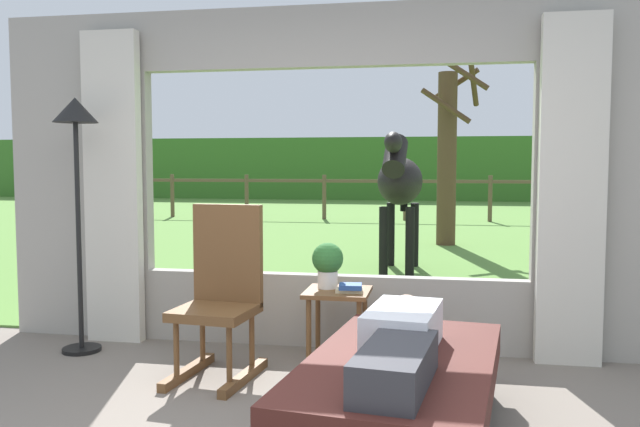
{
  "coord_description": "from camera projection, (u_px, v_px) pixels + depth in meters",
  "views": [
    {
      "loc": [
        0.8,
        -2.57,
        1.39
      ],
      "look_at": [
        0.0,
        1.8,
        1.05
      ],
      "focal_mm": 36.7,
      "sensor_mm": 36.0,
      "label": 1
    }
  ],
  "objects": [
    {
      "name": "curtain_panel_right",
      "position": [
        572.0,
        191.0,
        4.46
      ],
      "size": [
        0.44,
        0.1,
        2.4
      ],
      "primitive_type": "cube",
      "color": "beige",
      "rests_on": "ground_plane"
    },
    {
      "name": "distant_hill_ridge",
      "position": [
        418.0,
        169.0,
        25.25
      ],
      "size": [
        36.0,
        2.0,
        2.4
      ],
      "primitive_type": "cube",
      "color": "#396E26",
      "rests_on": "ground_plane"
    },
    {
      "name": "floor_lamp_left",
      "position": [
        76.0,
        147.0,
        4.74
      ],
      "size": [
        0.32,
        0.32,
        1.87
      ],
      "color": "black",
      "rests_on": "ground_plane"
    },
    {
      "name": "book_stack",
      "position": [
        350.0,
        288.0,
        4.42
      ],
      "size": [
        0.19,
        0.16,
        0.06
      ],
      "color": "beige",
      "rests_on": "side_table"
    },
    {
      "name": "side_table",
      "position": [
        338.0,
        304.0,
        4.51
      ],
      "size": [
        0.44,
        0.44,
        0.52
      ],
      "color": "brown",
      "rests_on": "ground_plane"
    },
    {
      "name": "pasture_tree",
      "position": [
        448.0,
        151.0,
        10.96
      ],
      "size": [
        1.25,
        1.08,
        3.38
      ],
      "color": "#4C3823",
      "rests_on": "outdoor_pasture_lawn"
    },
    {
      "name": "recliner_sofa",
      "position": [
        401.0,
        396.0,
        3.29
      ],
      "size": [
        1.11,
        1.8,
        0.42
      ],
      "rotation": [
        0.0,
        0.0,
        -0.13
      ],
      "color": "black",
      "rests_on": "ground_plane"
    },
    {
      "name": "outdoor_pasture_lawn",
      "position": [
        405.0,
        221.0,
        15.68
      ],
      "size": [
        36.0,
        21.68,
        0.02
      ],
      "primitive_type": "cube",
      "color": "#568438",
      "rests_on": "ground_plane"
    },
    {
      "name": "reclining_person",
      "position": [
        401.0,
        340.0,
        3.22
      ],
      "size": [
        0.41,
        1.44,
        0.22
      ],
      "rotation": [
        0.0,
        0.0,
        -0.13
      ],
      "color": "silver",
      "rests_on": "recliner_sofa"
    },
    {
      "name": "rocking_chair",
      "position": [
        221.0,
        293.0,
        4.28
      ],
      "size": [
        0.53,
        0.73,
        1.12
      ],
      "rotation": [
        0.0,
        0.0,
        -0.11
      ],
      "color": "brown",
      "rests_on": "ground_plane"
    },
    {
      "name": "potted_plant",
      "position": [
        328.0,
        262.0,
        4.56
      ],
      "size": [
        0.22,
        0.22,
        0.32
      ],
      "color": "silver",
      "rests_on": "side_table"
    },
    {
      "name": "curtain_panel_left",
      "position": [
        113.0,
        188.0,
        5.06
      ],
      "size": [
        0.44,
        0.1,
        2.4
      ],
      "primitive_type": "cube",
      "color": "beige",
      "rests_on": "ground_plane"
    },
    {
      "name": "back_wall_with_window",
      "position": [
        331.0,
        182.0,
        4.9
      ],
      "size": [
        5.2,
        0.12,
        2.55
      ],
      "color": "#9E998E",
      "rests_on": "ground_plane"
    },
    {
      "name": "pasture_fence_line",
      "position": [
        405.0,
        191.0,
        15.84
      ],
      "size": [
        16.1,
        0.1,
        1.1
      ],
      "color": "brown",
      "rests_on": "outdoor_pasture_lawn"
    },
    {
      "name": "horse",
      "position": [
        400.0,
        183.0,
        8.21
      ],
      "size": [
        0.6,
        1.81,
        1.73
      ],
      "rotation": [
        0.0,
        0.0,
        3.11
      ],
      "color": "black",
      "rests_on": "outdoor_pasture_lawn"
    }
  ]
}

